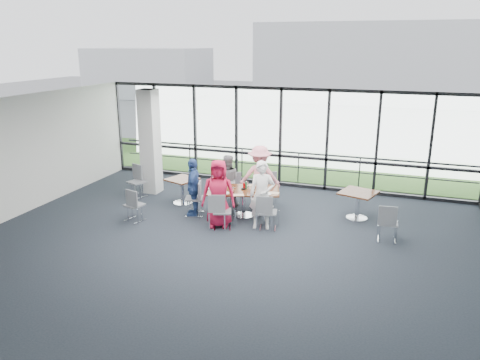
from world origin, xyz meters
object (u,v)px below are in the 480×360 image
(structural_column, at_px, (150,142))
(diner_far_left, at_px, (227,181))
(diner_end, at_px, (194,187))
(chair_main_nl, at_px, (222,211))
(side_table_left, at_px, (182,183))
(main_table, at_px, (244,194))
(chair_main_fr, at_px, (264,190))
(diner_far_right, at_px, (260,177))
(chair_main_end, at_px, (194,198))
(diner_near_left, at_px, (219,194))
(side_table_right, at_px, (358,196))
(chair_spare_la, at_px, (134,205))
(chair_spare_r, at_px, (388,223))
(chair_main_nr, at_px, (268,212))
(diner_near_right, at_px, (262,195))
(chair_main_fl, at_px, (229,189))
(chair_spare_lb, at_px, (137,182))

(structural_column, xyz_separation_m, diner_far_left, (2.69, -0.45, -0.85))
(diner_end, distance_m, chair_main_nl, 1.30)
(side_table_left, bearing_deg, chair_main_nl, -38.18)
(main_table, height_order, chair_main_fr, chair_main_fr)
(structural_column, distance_m, diner_end, 2.69)
(main_table, bearing_deg, diner_far_right, 61.43)
(chair_main_end, bearing_deg, diner_near_left, 42.93)
(chair_main_end, bearing_deg, side_table_right, 87.96)
(diner_near_left, relative_size, chair_main_nl, 1.91)
(side_table_right, bearing_deg, chair_main_fr, 174.96)
(side_table_right, bearing_deg, diner_far_left, -177.35)
(diner_near_left, xyz_separation_m, chair_spare_la, (-2.23, -0.40, -0.43))
(side_table_right, relative_size, diner_far_left, 0.72)
(diner_near_left, relative_size, diner_far_right, 0.98)
(chair_spare_la, relative_size, chair_spare_r, 0.98)
(diner_far_left, height_order, chair_main_nr, diner_far_left)
(main_table, distance_m, side_table_left, 2.06)
(chair_main_fr, bearing_deg, chair_main_nl, 47.74)
(side_table_right, bearing_deg, chair_main_nr, -144.72)
(diner_near_right, bearing_deg, side_table_left, 145.59)
(diner_far_left, bearing_deg, chair_main_fl, -108.84)
(diner_end, relative_size, chair_main_nl, 1.73)
(diner_end, relative_size, chair_spare_r, 1.76)
(structural_column, bearing_deg, chair_main_nl, -33.43)
(chair_main_fr, distance_m, chair_spare_lb, 3.90)
(chair_main_end, relative_size, chair_spare_r, 1.05)
(structural_column, relative_size, chair_main_end, 3.37)
(main_table, relative_size, chair_spare_r, 2.33)
(diner_far_right, xyz_separation_m, chair_spare_lb, (-3.78, -0.37, -0.42))
(chair_spare_la, bearing_deg, structural_column, 125.02)
(structural_column, distance_m, chair_main_fr, 3.85)
(main_table, height_order, chair_main_nl, chair_main_nl)
(side_table_right, xyz_separation_m, chair_spare_r, (0.82, -1.23, -0.18))
(side_table_left, height_order, chair_spare_lb, chair_spare_lb)
(side_table_right, distance_m, chair_spare_r, 1.49)
(structural_column, xyz_separation_m, chair_main_end, (2.11, -1.45, -1.13))
(main_table, xyz_separation_m, chair_main_fl, (-0.73, 0.83, -0.18))
(diner_end, bearing_deg, diner_far_right, 112.64)
(chair_spare_lb, bearing_deg, diner_end, -179.20)
(diner_far_right, xyz_separation_m, chair_main_end, (-1.48, -1.22, -0.42))
(chair_main_nl, bearing_deg, diner_end, 129.24)
(chair_main_fr, relative_size, chair_spare_la, 1.06)
(diner_end, bearing_deg, chair_main_end, 154.02)
(chair_main_fl, bearing_deg, chair_spare_la, 18.35)
(diner_near_left, xyz_separation_m, diner_far_left, (-0.35, 1.53, -0.12))
(chair_main_nl, bearing_deg, chair_main_fr, 56.40)
(diner_near_left, bearing_deg, chair_spare_r, -7.39)
(chair_main_fl, distance_m, chair_main_fr, 1.03)
(chair_main_fl, xyz_separation_m, chair_spare_r, (4.48, -1.27, 0.01))
(diner_far_left, bearing_deg, side_table_left, -12.58)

